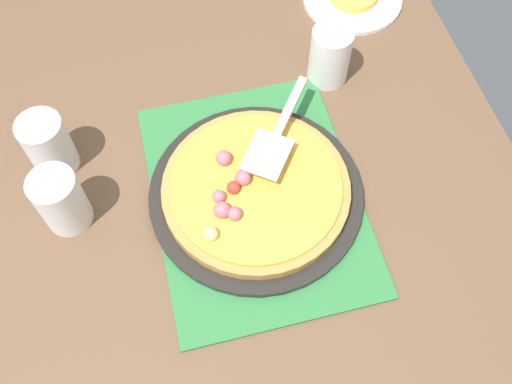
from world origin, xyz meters
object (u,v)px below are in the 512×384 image
cup_far (61,200)px  cup_corner (48,145)px  pizza (255,188)px  cup_near (330,55)px  pizza_server (277,133)px  pizza_pan (256,194)px

cup_far → cup_corner: (0.12, 0.01, 0.00)m
pizza → cup_corner: cup_corner is taller
cup_near → cup_corner: size_ratio=1.00×
pizza → cup_corner: bearing=64.6°
cup_corner → pizza_server: bearing=-101.5°
cup_far → cup_corner: bearing=6.2°
pizza_pan → cup_near: size_ratio=3.17×
pizza → cup_far: 0.33m
pizza_pan → cup_far: 0.33m
cup_far → pizza_server: cup_far is taller
cup_near → pizza: bearing=138.8°
pizza → cup_corner: size_ratio=2.75×
pizza_pan → cup_far: (0.04, 0.33, 0.05)m
cup_far → pizza_server: bearing=-84.3°
cup_corner → pizza: bearing=-115.4°
pizza_server → pizza: bearing=142.7°
cup_near → cup_far: bearing=110.5°
pizza → pizza_pan: bearing=-87.5°
pizza → cup_near: bearing=-41.2°
pizza → cup_far: cup_far is taller
cup_far → cup_corner: same height
cup_far → cup_corner: 0.12m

